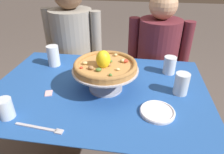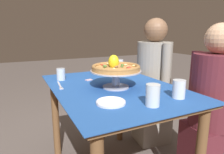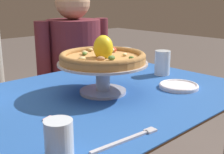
# 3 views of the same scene
# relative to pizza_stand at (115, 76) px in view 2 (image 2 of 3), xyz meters

# --- Properties ---
(dining_table) EXTENTS (1.16, 0.81, 0.74)m
(dining_table) POSITION_rel_pizza_stand_xyz_m (-0.04, 0.00, -0.20)
(dining_table) COLOR brown
(dining_table) RESTS_ON ground
(pizza_stand) EXTENTS (0.34, 0.34, 0.12)m
(pizza_stand) POSITION_rel_pizza_stand_xyz_m (0.00, 0.00, 0.00)
(pizza_stand) COLOR #B7B7C1
(pizza_stand) RESTS_ON dining_table
(pizza) EXTENTS (0.32, 0.32, 0.10)m
(pizza) POSITION_rel_pizza_stand_xyz_m (-0.00, -0.00, 0.06)
(pizza) COLOR #BC8447
(pizza) RESTS_ON pizza_stand
(water_glass_side_right) EXTENTS (0.07, 0.07, 0.11)m
(water_glass_side_right) POSITION_rel_pizza_stand_xyz_m (0.39, 0.02, -0.03)
(water_glass_side_right) COLOR silver
(water_glass_side_right) RESTS_ON dining_table
(water_glass_back_left) EXTENTS (0.08, 0.08, 0.13)m
(water_glass_back_left) POSITION_rel_pizza_stand_xyz_m (-0.38, 0.23, -0.02)
(water_glass_back_left) COLOR white
(water_glass_back_left) RESTS_ON dining_table
(water_glass_back_right) EXTENTS (0.07, 0.07, 0.11)m
(water_glass_back_right) POSITION_rel_pizza_stand_xyz_m (0.35, 0.23, -0.03)
(water_glass_back_right) COLOR white
(water_glass_back_right) RESTS_ON dining_table
(water_glass_front_left) EXTENTS (0.07, 0.07, 0.09)m
(water_glass_front_left) POSITION_rel_pizza_stand_xyz_m (-0.39, -0.28, -0.04)
(water_glass_front_left) COLOR silver
(water_glass_front_left) RESTS_ON dining_table
(side_plate) EXTENTS (0.16, 0.16, 0.02)m
(side_plate) POSITION_rel_pizza_stand_xyz_m (0.27, -0.16, -0.07)
(side_plate) COLOR white
(side_plate) RESTS_ON dining_table
(dinner_fork) EXTENTS (0.22, 0.04, 0.01)m
(dinner_fork) POSITION_rel_pizza_stand_xyz_m (-0.21, -0.33, -0.08)
(dinner_fork) COLOR #B7B7C1
(dinner_fork) RESTS_ON dining_table
(sugar_packet) EXTENTS (0.05, 0.06, 0.00)m
(sugar_packet) POSITION_rel_pizza_stand_xyz_m (-0.28, -0.09, -0.08)
(sugar_packet) COLOR beige
(sugar_packet) RESTS_ON dining_table
(diner_left) EXTENTS (0.49, 0.37, 1.24)m
(diner_left) POSITION_rel_pizza_stand_xyz_m (-0.38, 0.62, -0.22)
(diner_left) COLOR gray
(diner_left) RESTS_ON ground
(diner_right) EXTENTS (0.47, 0.35, 1.17)m
(diner_right) POSITION_rel_pizza_stand_xyz_m (0.30, 0.60, -0.27)
(diner_right) COLOR maroon
(diner_right) RESTS_ON ground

